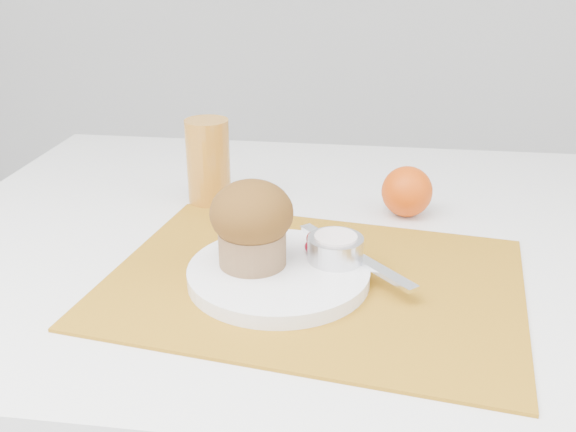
# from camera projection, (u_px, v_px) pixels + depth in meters

# --- Properties ---
(placemat) EXTENTS (0.51, 0.40, 0.00)m
(placemat) POSITION_uv_depth(u_px,v_px,m) (313.00, 281.00, 0.74)
(placemat) COLOR #A97017
(placemat) RESTS_ON table
(plate) EXTENTS (0.24, 0.24, 0.02)m
(plate) POSITION_uv_depth(u_px,v_px,m) (279.00, 274.00, 0.73)
(plate) COLOR white
(plate) RESTS_ON placemat
(ramekin) EXTENTS (0.08, 0.08, 0.03)m
(ramekin) POSITION_uv_depth(u_px,v_px,m) (335.00, 249.00, 0.74)
(ramekin) COLOR silver
(ramekin) RESTS_ON plate
(cream) EXTENTS (0.06, 0.06, 0.01)m
(cream) POSITION_uv_depth(u_px,v_px,m) (336.00, 238.00, 0.74)
(cream) COLOR white
(cream) RESTS_ON ramekin
(raspberry_near) EXTENTS (0.02, 0.02, 0.02)m
(raspberry_near) POSITION_uv_depth(u_px,v_px,m) (314.00, 238.00, 0.78)
(raspberry_near) COLOR #610402
(raspberry_near) RESTS_ON plate
(raspberry_far) EXTENTS (0.02, 0.02, 0.02)m
(raspberry_far) POSITION_uv_depth(u_px,v_px,m) (312.00, 247.00, 0.76)
(raspberry_far) COLOR #5A020F
(raspberry_far) RESTS_ON plate
(butter_knife) EXTENTS (0.15, 0.16, 0.00)m
(butter_knife) POSITION_uv_depth(u_px,v_px,m) (354.00, 255.00, 0.75)
(butter_knife) COLOR white
(butter_knife) RESTS_ON plate
(orange) EXTENTS (0.07, 0.07, 0.07)m
(orange) POSITION_uv_depth(u_px,v_px,m) (407.00, 191.00, 0.91)
(orange) COLOR #E14C07
(orange) RESTS_ON table
(juice_glass) EXTENTS (0.06, 0.06, 0.13)m
(juice_glass) POSITION_uv_depth(u_px,v_px,m) (208.00, 162.00, 0.94)
(juice_glass) COLOR #BF7923
(juice_glass) RESTS_ON table
(muffin) EXTENTS (0.09, 0.09, 0.10)m
(muffin) POSITION_uv_depth(u_px,v_px,m) (252.00, 222.00, 0.72)
(muffin) COLOR olive
(muffin) RESTS_ON plate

